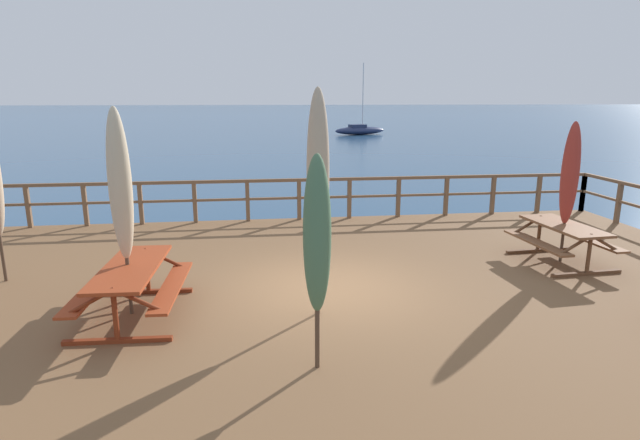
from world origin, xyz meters
name	(u,v)px	position (x,y,z in m)	size (l,w,h in m)	color
ground_plane	(326,336)	(0.00, 0.00, 0.00)	(600.00, 600.00, 0.00)	navy
wooden_deck	(326,312)	(0.00, 0.00, 0.43)	(16.33, 10.42, 0.87)	brown
railing_waterside_far	(299,192)	(0.00, 5.06, 1.59)	(16.13, 0.10, 1.09)	brown
picnic_table_mid_right	(132,279)	(-2.94, -0.71, 1.43)	(1.47, 2.15, 0.78)	#993819
picnic_table_back_right	(563,235)	(4.72, 0.79, 1.42)	(1.53, 1.92, 0.78)	brown
patio_umbrella_tall_mid_right	(120,186)	(-3.01, -0.63, 2.79)	(0.32, 0.32, 3.02)	#4C3828
patio_umbrella_tall_back_right	(317,236)	(-0.46, -2.53, 2.49)	(0.32, 0.32, 2.55)	#4C3828
patio_umbrella_tall_front	(570,174)	(4.76, 0.87, 2.59)	(0.32, 0.32, 2.71)	#4C3828
patio_umbrella_tall_back_left	(318,175)	(-0.26, -0.99, 2.95)	(0.32, 0.32, 3.27)	#4C3828
sailboat_distant	(360,130)	(10.61, 48.52, 0.51)	(6.23, 3.24, 7.72)	navy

